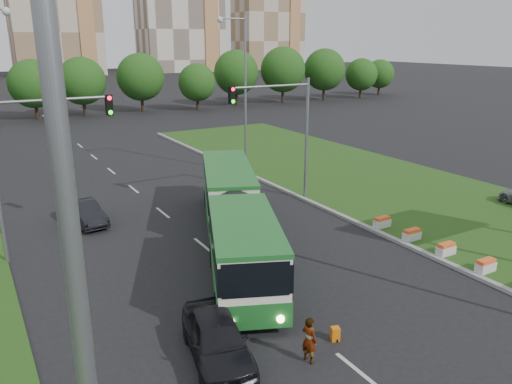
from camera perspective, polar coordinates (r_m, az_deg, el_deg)
ground at (r=23.05m, az=7.25°, el=-9.65°), size 360.00×360.00×0.00m
grass_median at (r=36.81m, az=15.80°, el=0.21°), size 14.00×60.00×0.15m
median_kerb at (r=32.31m, az=7.17°, el=-1.55°), size 0.30×60.00×0.18m
lane_markings at (r=38.86m, az=-14.69°, el=1.06°), size 0.20×100.00×0.01m
flower_planters at (r=25.78m, az=22.79°, el=-6.84°), size 1.10×11.50×0.60m
traffic_mast_median at (r=31.92m, az=3.49°, el=8.05°), size 5.76×0.32×8.00m
traffic_mast_left at (r=25.76m, az=-24.47°, el=4.41°), size 5.76×0.32×8.00m
street_lamps at (r=28.27m, az=-9.84°, el=8.02°), size 36.00×60.00×12.00m
tree_line at (r=74.96m, az=-12.92°, el=12.12°), size 120.00×8.00×9.00m
midrise_east at (r=195.65m, az=1.38°, el=19.79°), size 24.00×14.00×40.00m
articulated_bus at (r=25.48m, az=-3.19°, el=-2.65°), size 2.68×17.20×2.83m
car_left_near at (r=17.31m, az=-4.48°, el=-16.35°), size 2.77×4.86×1.56m
car_left_far at (r=30.65m, az=-18.95°, el=-2.26°), size 1.93×4.21×1.34m
pedestrian at (r=17.23m, az=6.10°, el=-16.44°), size 0.51×0.66×1.63m
shopping_trolley at (r=18.66m, az=9.04°, el=-15.73°), size 0.30×0.32×0.52m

